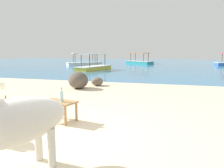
% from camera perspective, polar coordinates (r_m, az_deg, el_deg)
% --- Properties ---
extents(sand_beach, '(18.00, 14.00, 0.04)m').
position_cam_1_polar(sand_beach, '(4.18, -12.71, -12.86)').
color(sand_beach, beige).
rests_on(sand_beach, ground).
extents(water_surface, '(60.00, 36.00, 0.03)m').
position_cam_1_polar(water_surface, '(25.51, 12.18, 4.57)').
color(water_surface, teal).
rests_on(water_surface, ground).
extents(cow, '(0.98, 1.73, 0.98)m').
position_cam_1_polar(cow, '(2.89, -23.46, -8.94)').
color(cow, beige).
rests_on(cow, sand_beach).
extents(low_bench_table, '(0.83, 0.58, 0.43)m').
position_cam_1_polar(low_bench_table, '(4.96, -13.25, -4.93)').
color(low_bench_table, '#A37A4C').
rests_on(low_bench_table, sand_beach).
extents(bottle, '(0.07, 0.07, 0.30)m').
position_cam_1_polar(bottle, '(4.82, -12.31, -2.94)').
color(bottle, '#A3C6D1').
rests_on(bottle, low_bench_table).
extents(shore_rock_large, '(1.16, 1.22, 0.65)m').
position_cam_1_polar(shore_rock_large, '(9.17, -8.34, 0.93)').
color(shore_rock_large, brown).
rests_on(shore_rock_large, sand_beach).
extents(shore_rock_medium, '(0.60, 0.64, 0.35)m').
position_cam_1_polar(shore_rock_medium, '(9.88, -3.66, 0.62)').
color(shore_rock_medium, '#6B5B4C').
rests_on(shore_rock_medium, sand_beach).
extents(boat_yellow, '(1.98, 3.84, 1.29)m').
position_cam_1_polar(boat_yellow, '(18.34, -4.56, 4.31)').
color(boat_yellow, gold).
rests_on(boat_yellow, water_surface).
extents(boat_white, '(3.56, 3.24, 1.29)m').
position_cam_1_polar(boat_white, '(24.74, -6.86, 5.26)').
color(boat_white, white).
rests_on(boat_white, water_surface).
extents(boat_teal, '(3.66, 3.07, 1.29)m').
position_cam_1_polar(boat_teal, '(27.66, 6.73, 5.56)').
color(boat_teal, teal).
rests_on(boat_teal, water_surface).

